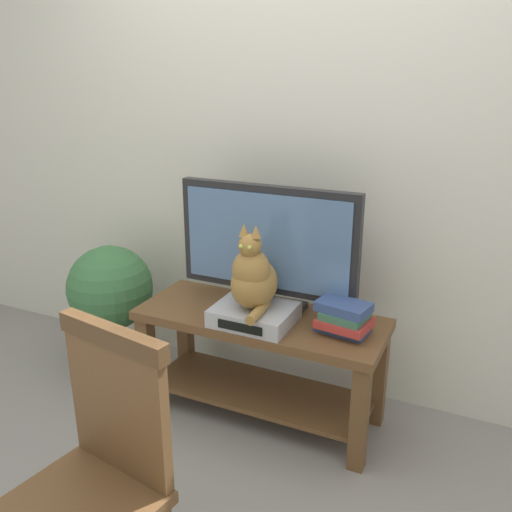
{
  "coord_description": "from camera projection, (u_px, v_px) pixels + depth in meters",
  "views": [
    {
      "loc": [
        0.95,
        -1.53,
        1.65
      ],
      "look_at": [
        -0.02,
        0.54,
        0.86
      ],
      "focal_mm": 38.03,
      "sensor_mm": 36.0,
      "label": 1
    }
  ],
  "objects": [
    {
      "name": "wooden_chair",
      "position": [
        97.0,
        467.0,
        1.57
      ],
      "size": [
        0.47,
        0.47,
        0.97
      ],
      "color": "brown",
      "rests_on": "ground"
    },
    {
      "name": "cat",
      "position": [
        253.0,
        277.0,
        2.41
      ],
      "size": [
        0.2,
        0.32,
        0.4
      ],
      "color": "olive",
      "rests_on": "media_box"
    },
    {
      "name": "tv_stand",
      "position": [
        260.0,
        348.0,
        2.62
      ],
      "size": [
        1.19,
        0.46,
        0.55
      ],
      "color": "brown",
      "rests_on": "ground"
    },
    {
      "name": "potted_plant",
      "position": [
        111.0,
        293.0,
        3.01
      ],
      "size": [
        0.47,
        0.47,
        0.74
      ],
      "color": "#9E6B4C",
      "rests_on": "ground"
    },
    {
      "name": "tv",
      "position": [
        267.0,
        245.0,
        2.52
      ],
      "size": [
        0.88,
        0.2,
        0.61
      ],
      "color": "black",
      "rests_on": "tv_stand"
    },
    {
      "name": "media_box",
      "position": [
        254.0,
        314.0,
        2.48
      ],
      "size": [
        0.36,
        0.3,
        0.08
      ],
      "color": "#ADADB2",
      "rests_on": "tv_stand"
    },
    {
      "name": "ground_plane",
      "position": [
        204.0,
        493.0,
        2.23
      ],
      "size": [
        12.0,
        12.0,
        0.0
      ],
      "primitive_type": "plane",
      "color": "gray"
    },
    {
      "name": "back_wall",
      "position": [
        303.0,
        122.0,
        2.68
      ],
      "size": [
        7.0,
        0.12,
        2.8
      ],
      "primitive_type": "cube",
      "color": "beige",
      "rests_on": "ground"
    },
    {
      "name": "book_stack",
      "position": [
        344.0,
        318.0,
        2.37
      ],
      "size": [
        0.25,
        0.2,
        0.15
      ],
      "color": "#33477A",
      "rests_on": "tv_stand"
    }
  ]
}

